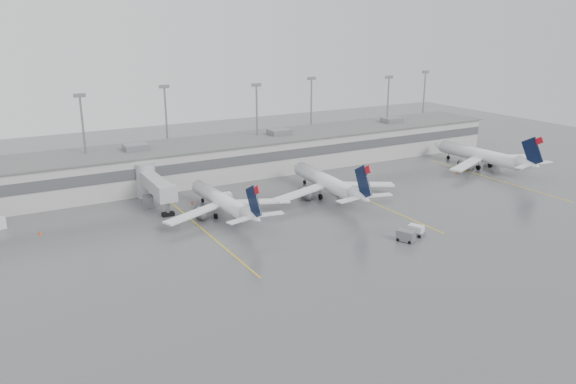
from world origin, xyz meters
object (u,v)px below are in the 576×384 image
jet_far_right (484,155)px  baggage_tug (416,231)px  jet_mid_left (224,201)px  jet_mid_right (329,183)px

jet_far_right → baggage_tug: (-45.32, -26.62, -2.50)m
jet_mid_left → baggage_tug: (24.14, -24.98, -2.12)m
jet_mid_left → baggage_tug: size_ratio=8.54×
jet_mid_left → jet_far_right: (69.47, 1.64, 0.37)m
jet_far_right → baggage_tug: bearing=-152.4°
jet_mid_right → jet_far_right: bearing=5.8°
jet_mid_right → baggage_tug: size_ratio=9.44×
jet_mid_right → jet_far_right: 46.26m
jet_far_right → jet_mid_right: bearing=179.0°
jet_mid_left → jet_mid_right: size_ratio=0.90×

